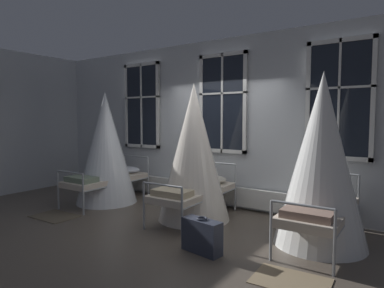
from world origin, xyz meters
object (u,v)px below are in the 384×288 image
(cot_first, at_px, (106,149))
(cot_second, at_px, (194,154))
(suitcase_dark, at_px, (202,236))
(cot_third, at_px, (321,162))

(cot_first, xyz_separation_m, cot_second, (2.18, 0.05, 0.03))
(cot_first, height_order, suitcase_dark, cot_first)
(cot_first, distance_m, cot_second, 2.18)
(cot_second, relative_size, cot_third, 0.98)
(cot_first, relative_size, cot_second, 0.98)
(cot_second, xyz_separation_m, cot_third, (2.12, -0.01, 0.02))
(cot_second, distance_m, cot_third, 2.12)
(cot_second, bearing_deg, cot_third, -91.63)
(cot_second, distance_m, suitcase_dark, 1.75)
(cot_first, bearing_deg, cot_second, -89.75)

